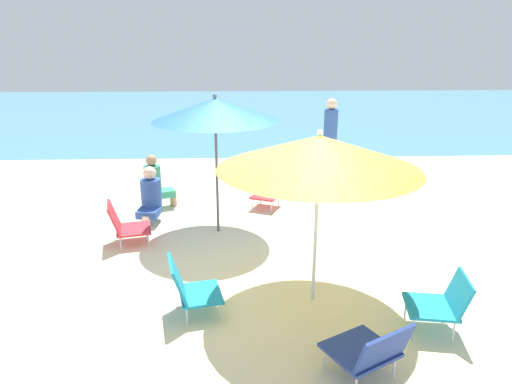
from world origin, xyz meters
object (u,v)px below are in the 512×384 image
object	(u,v)px
person_b	(150,196)
person_c	(330,143)
beach_chair_b	(268,190)
beach_chair_e	(190,287)
beach_chair_a	(125,224)
beach_chair_d	(442,302)
person_a	(156,182)
umbrella_blue	(215,110)
beach_chair_c	(370,350)
umbrella_yellow	(319,153)

from	to	relation	value
person_b	person_c	world-z (taller)	person_c
beach_chair_b	beach_chair_e	distance (m)	3.57
beach_chair_a	beach_chair_d	distance (m)	4.33
beach_chair_b	person_a	distance (m)	1.97
umbrella_blue	beach_chair_e	world-z (taller)	umbrella_blue
beach_chair_c	person_a	world-z (taller)	person_a
beach_chair_a	beach_chair_e	xyz separation A→B (m)	(1.11, -1.86, 0.01)
umbrella_blue	person_c	size ratio (longest dim) A/B	1.18
umbrella_yellow	beach_chair_c	bearing A→B (deg)	-78.79
beach_chair_a	beach_chair_e	bearing A→B (deg)	-72.52
umbrella_yellow	beach_chair_c	size ratio (longest dim) A/B	2.71
beach_chair_c	beach_chair_e	world-z (taller)	beach_chair_e
umbrella_yellow	person_b	xyz separation A→B (m)	(-2.27, 2.52, -1.29)
beach_chair_a	beach_chair_e	distance (m)	2.17
beach_chair_c	umbrella_blue	bearing A→B (deg)	-6.09
beach_chair_d	person_b	xyz separation A→B (m)	(-3.46, 3.18, 0.10)
beach_chair_a	person_a	world-z (taller)	person_a
beach_chair_c	person_c	xyz separation A→B (m)	(0.69, 5.52, 0.61)
umbrella_blue	umbrella_yellow	world-z (taller)	umbrella_blue
umbrella_blue	person_c	xyz separation A→B (m)	(2.12, 2.12, -0.96)
umbrella_yellow	beach_chair_c	distance (m)	1.97
beach_chair_c	person_b	distance (m)	4.62
umbrella_blue	person_a	world-z (taller)	umbrella_blue
beach_chair_b	person_c	world-z (taller)	person_c
person_c	person_b	bearing A→B (deg)	5.50
umbrella_yellow	beach_chair_e	xyz separation A→B (m)	(-1.37, -0.24, -1.41)
beach_chair_b	beach_chair_c	xyz separation A→B (m)	(0.58, -4.52, 0.02)
beach_chair_b	beach_chair_e	world-z (taller)	beach_chair_e
umbrella_blue	beach_chair_c	distance (m)	4.01
umbrella_blue	beach_chair_e	xyz separation A→B (m)	(-0.21, -2.29, -1.56)
beach_chair_b	person_b	size ratio (longest dim) A/B	0.78
umbrella_blue	person_b	size ratio (longest dim) A/B	2.31
umbrella_yellow	person_c	distance (m)	4.35
umbrella_yellow	person_a	xyz separation A→B (m)	(-2.28, 3.13, -1.24)
beach_chair_d	beach_chair_b	bearing A→B (deg)	-58.83
beach_chair_e	person_b	xyz separation A→B (m)	(-0.89, 2.75, 0.12)
umbrella_blue	person_a	size ratio (longest dim) A/B	2.17
beach_chair_c	person_a	bearing A→B (deg)	0.70
beach_chair_e	person_c	xyz separation A→B (m)	(2.33, 4.41, 0.60)
beach_chair_b	beach_chair_e	xyz separation A→B (m)	(-1.06, -3.41, 0.03)
beach_chair_a	beach_chair_b	world-z (taller)	beach_chair_a
beach_chair_a	person_b	distance (m)	0.92
umbrella_yellow	beach_chair_b	size ratio (longest dim) A/B	3.01
umbrella_yellow	person_c	world-z (taller)	umbrella_yellow
beach_chair_c	person_c	size ratio (longest dim) A/B	0.44
beach_chair_a	person_a	bearing A→B (deg)	68.56
person_c	umbrella_blue	bearing A→B (deg)	23.35
person_a	person_b	size ratio (longest dim) A/B	1.06
beach_chair_a	person_c	bearing A→B (deg)	23.01
beach_chair_e	person_b	bearing A→B (deg)	95.93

